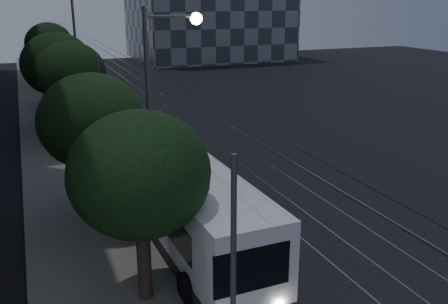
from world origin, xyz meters
TOP-DOWN VIEW (x-y plane):
  - ground at (0.00, 0.00)m, footprint 120.00×120.00m
  - sidewalk at (-7.50, 20.00)m, footprint 5.00×90.00m
  - tram_rails at (2.50, 20.00)m, footprint 4.52×90.00m
  - overhead_wires at (-4.97, 20.00)m, footprint 2.23×90.00m
  - trolleybus at (-4.10, -2.24)m, footprint 3.01×12.75m
  - pickup_silver at (-2.70, 11.10)m, footprint 2.66×5.43m
  - car_white_a at (-2.70, 15.74)m, footprint 2.82×3.94m
  - car_white_b at (-4.11, 22.04)m, footprint 2.51×5.32m
  - car_white_c at (-4.30, 28.45)m, footprint 2.96×4.78m
  - car_white_d at (-4.30, 34.87)m, footprint 2.14×3.83m
  - tree_0 at (-6.50, -5.77)m, footprint 4.23×4.23m
  - tree_1 at (-7.00, 0.48)m, footprint 4.29×4.29m
  - tree_2 at (-6.50, 13.94)m, footprint 4.53×4.53m
  - tree_3 at (-6.99, 18.64)m, footprint 5.09×5.09m
  - tree_4 at (-6.66, 25.93)m, footprint 4.13×4.13m
  - tree_5 at (-6.51, 35.42)m, footprint 4.79×4.79m
  - streetlamp_near at (-4.80, -1.84)m, footprint 2.20×0.44m
  - streetlamp_far at (-4.79, 22.29)m, footprint 2.43×0.44m

SIDE VIEW (x-z plane):
  - ground at x=0.00m, z-range 0.00..0.00m
  - tram_rails at x=2.50m, z-range 0.00..0.02m
  - sidewalk at x=-7.50m, z-range 0.00..0.15m
  - car_white_d at x=-4.30m, z-range 0.00..1.23m
  - car_white_a at x=-2.70m, z-range 0.00..1.25m
  - pickup_silver at x=-2.70m, z-range 0.00..1.48m
  - car_white_c at x=-4.30m, z-range 0.00..1.49m
  - car_white_b at x=-4.11m, z-range 0.00..1.50m
  - trolleybus at x=-4.10m, z-range -1.07..4.56m
  - overhead_wires at x=-4.97m, z-range 0.47..6.47m
  - tree_4 at x=-6.66m, z-range 0.94..6.56m
  - tree_0 at x=-6.50m, z-range 1.16..7.35m
  - tree_1 at x=-7.00m, z-range 1.26..7.69m
  - tree_2 at x=-6.50m, z-range 1.23..7.80m
  - tree_3 at x=-6.99m, z-range 1.14..8.02m
  - tree_5 at x=-6.51m, z-range 1.22..8.00m
  - streetlamp_near at x=-4.80m, z-range 0.97..9.91m
  - streetlamp_far at x=-4.79m, z-range 1.03..11.06m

